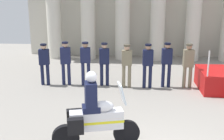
{
  "coord_description": "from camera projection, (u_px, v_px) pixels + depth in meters",
  "views": [
    {
      "loc": [
        -0.41,
        -5.63,
        3.68
      ],
      "look_at": [
        -1.02,
        3.01,
        1.29
      ],
      "focal_mm": 47.71,
      "sensor_mm": 36.0,
      "label": 1
    }
  ],
  "objects": [
    {
      "name": "officer_in_row_7",
      "position": [
        188.0,
        62.0,
        11.13
      ],
      "size": [
        0.4,
        0.25,
        1.7
      ],
      "rotation": [
        0.0,
        0.0,
        3.22
      ],
      "color": "#7A7056",
      "rests_on": "ground_plane"
    },
    {
      "name": "officer_in_row_4",
      "position": [
        127.0,
        62.0,
        11.18
      ],
      "size": [
        0.4,
        0.25,
        1.66
      ],
      "rotation": [
        0.0,
        0.0,
        3.22
      ],
      "color": "#7A7056",
      "rests_on": "ground_plane"
    },
    {
      "name": "officer_in_row_6",
      "position": [
        167.0,
        61.0,
        11.2
      ],
      "size": [
        0.4,
        0.25,
        1.72
      ],
      "rotation": [
        0.0,
        0.0,
        3.22
      ],
      "color": "#141938",
      "rests_on": "ground_plane"
    },
    {
      "name": "officer_in_row_5",
      "position": [
        148.0,
        62.0,
        11.12
      ],
      "size": [
        0.4,
        0.25,
        1.69
      ],
      "rotation": [
        0.0,
        0.0,
        3.22
      ],
      "color": "#141938",
      "rests_on": "ground_plane"
    },
    {
      "name": "motorcycle_with_rider",
      "position": [
        93.0,
        117.0,
        6.89
      ],
      "size": [
        2.06,
        0.86,
        1.9
      ],
      "rotation": [
        0.0,
        0.0,
        0.25
      ],
      "color": "black",
      "rests_on": "ground_plane"
    },
    {
      "name": "officer_in_row_2",
      "position": [
        86.0,
        60.0,
        11.4
      ],
      "size": [
        0.4,
        0.25,
        1.72
      ],
      "rotation": [
        0.0,
        0.0,
        3.22
      ],
      "color": "#191E42",
      "rests_on": "ground_plane"
    },
    {
      "name": "officer_in_row_0",
      "position": [
        44.0,
        61.0,
        11.48
      ],
      "size": [
        0.4,
        0.25,
        1.64
      ],
      "rotation": [
        0.0,
        0.0,
        3.22
      ],
      "color": "#141938",
      "rests_on": "ground_plane"
    },
    {
      "name": "officer_in_row_3",
      "position": [
        104.0,
        61.0,
        11.41
      ],
      "size": [
        0.4,
        0.25,
        1.68
      ],
      "rotation": [
        0.0,
        0.0,
        3.22
      ],
      "color": "#141938",
      "rests_on": "ground_plane"
    },
    {
      "name": "officer_in_row_1",
      "position": [
        66.0,
        60.0,
        11.49
      ],
      "size": [
        0.4,
        0.25,
        1.71
      ],
      "rotation": [
        0.0,
        0.0,
        3.22
      ],
      "color": "#191E42",
      "rests_on": "ground_plane"
    }
  ]
}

